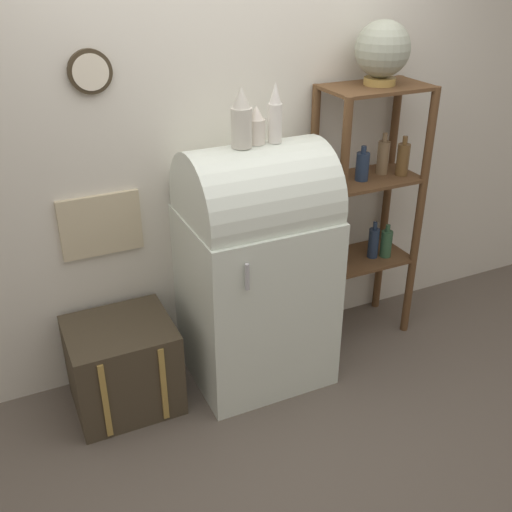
% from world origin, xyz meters
% --- Properties ---
extents(ground_plane, '(12.00, 12.00, 0.00)m').
position_xyz_m(ground_plane, '(0.00, 0.00, 0.00)').
color(ground_plane, '#60564C').
extents(wall_back, '(7.00, 0.09, 2.70)m').
position_xyz_m(wall_back, '(-0.00, 0.57, 1.35)').
color(wall_back, silver).
rests_on(wall_back, ground_plane).
extents(refrigerator, '(0.76, 0.69, 1.40)m').
position_xyz_m(refrigerator, '(-0.00, 0.22, 0.72)').
color(refrigerator, silver).
rests_on(refrigerator, ground_plane).
extents(suitcase_trunk, '(0.55, 0.50, 0.50)m').
position_xyz_m(suitcase_trunk, '(-0.78, 0.26, 0.25)').
color(suitcase_trunk, '#423828').
rests_on(suitcase_trunk, ground_plane).
extents(shelf_unit, '(0.62, 0.38, 1.60)m').
position_xyz_m(shelf_unit, '(0.80, 0.34, 0.92)').
color(shelf_unit, brown).
rests_on(shelf_unit, ground_plane).
extents(globe, '(0.30, 0.30, 0.34)m').
position_xyz_m(globe, '(0.82, 0.35, 1.78)').
color(globe, '#AD8942').
rests_on(globe, shelf_unit).
extents(vase_left, '(0.10, 0.10, 0.30)m').
position_xyz_m(vase_left, '(-0.08, 0.21, 1.54)').
color(vase_left, beige).
rests_on(vase_left, refrigerator).
extents(vase_center, '(0.09, 0.09, 0.19)m').
position_xyz_m(vase_center, '(0.01, 0.24, 1.49)').
color(vase_center, silver).
rests_on(vase_center, refrigerator).
extents(vase_right, '(0.07, 0.07, 0.30)m').
position_xyz_m(vase_right, '(0.10, 0.22, 1.54)').
color(vase_right, white).
rests_on(vase_right, refrigerator).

